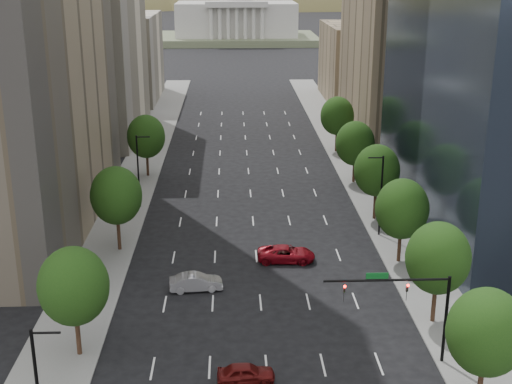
{
  "coord_description": "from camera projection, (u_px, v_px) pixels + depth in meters",
  "views": [
    {
      "loc": [
        -2.38,
        -13.78,
        28.07
      ],
      "look_at": [
        -0.16,
        46.5,
        8.0
      ],
      "focal_mm": 48.26,
      "sensor_mm": 36.0,
      "label": 1
    }
  ],
  "objects": [
    {
      "name": "streetlight_ln",
      "position": [
        139.0,
        169.0,
        81.64
      ],
      "size": [
        1.7,
        0.2,
        9.0
      ],
      "color": "black",
      "rests_on": "ground"
    },
    {
      "name": "tree_right_3",
      "position": [
        377.0,
        171.0,
        77.53
      ],
      "size": [
        5.2,
        5.2,
        8.89
      ],
      "color": "#382316",
      "rests_on": "ground"
    },
    {
      "name": "tree_right_2",
      "position": [
        402.0,
        209.0,
        66.24
      ],
      "size": [
        5.2,
        5.2,
        8.61
      ],
      "color": "#382316",
      "rests_on": "ground"
    },
    {
      "name": "tree_left_1",
      "position": [
        116.0,
        196.0,
        68.94
      ],
      "size": [
        5.2,
        5.2,
        8.97
      ],
      "color": "#382316",
      "rests_on": "ground"
    },
    {
      "name": "tree_left_0",
      "position": [
        74.0,
        286.0,
        50.05
      ],
      "size": [
        5.2,
        5.2,
        8.75
      ],
      "color": "#382316",
      "rests_on": "ground"
    },
    {
      "name": "tree_right_0",
      "position": [
        486.0,
        332.0,
        44.5
      ],
      "size": [
        5.2,
        5.2,
        8.39
      ],
      "color": "#382316",
      "rests_on": "ground"
    },
    {
      "name": "filler_right",
      "position": [
        359.0,
        63.0,
        146.47
      ],
      "size": [
        14.0,
        26.0,
        16.0
      ],
      "primitive_type": "cube",
      "color": "#8C7759",
      "rests_on": "ground"
    },
    {
      "name": "midrise_cream_left",
      "position": [
        93.0,
        31.0,
        113.27
      ],
      "size": [
        14.0,
        30.0,
        35.0
      ],
      "primitive_type": "cube",
      "color": "beige",
      "rests_on": "ground"
    },
    {
      "name": "tree_right_5",
      "position": [
        337.0,
        116.0,
        106.02
      ],
      "size": [
        5.2,
        5.2,
        8.75
      ],
      "color": "#382316",
      "rests_on": "ground"
    },
    {
      "name": "sidewalk_left",
      "position": [
        117.0,
        222.0,
        78.33
      ],
      "size": [
        6.0,
        200.0,
        0.15
      ],
      "primitive_type": "cube",
      "color": "slate",
      "rests_on": "ground"
    },
    {
      "name": "capitol",
      "position": [
        236.0,
        19.0,
        256.08
      ],
      "size": [
        60.0,
        40.0,
        35.2
      ],
      "color": "#596647",
      "rests_on": "ground"
    },
    {
      "name": "tree_right_1",
      "position": [
        438.0,
        258.0,
        54.82
      ],
      "size": [
        5.2,
        5.2,
        8.75
      ],
      "color": "#382316",
      "rests_on": "ground"
    },
    {
      "name": "streetlight_rn",
      "position": [
        381.0,
        193.0,
        73.1
      ],
      "size": [
        1.7,
        0.2,
        9.0
      ],
      "color": "black",
      "rests_on": "ground"
    },
    {
      "name": "sidewalk_right",
      "position": [
        387.0,
        219.0,
        79.42
      ],
      "size": [
        6.0,
        200.0,
        0.15
      ],
      "primitive_type": "cube",
      "color": "slate",
      "rests_on": "ground"
    },
    {
      "name": "parking_tan_right",
      "position": [
        397.0,
        47.0,
        112.97
      ],
      "size": [
        14.0,
        30.0,
        30.0
      ],
      "primitive_type": "cube",
      "color": "#8C7759",
      "rests_on": "ground"
    },
    {
      "name": "foothills",
      "position": [
        272.0,
        43.0,
        603.5
      ],
      "size": [
        720.0,
        413.0,
        263.0
      ],
      "color": "olive",
      "rests_on": "ground"
    },
    {
      "name": "filler_left",
      "position": [
        125.0,
        57.0,
        147.25
      ],
      "size": [
        14.0,
        26.0,
        18.0
      ],
      "primitive_type": "cube",
      "color": "beige",
      "rests_on": "ground"
    },
    {
      "name": "car_red_far",
      "position": [
        286.0,
        254.0,
        68.02
      ],
      "size": [
        5.81,
        2.89,
        1.58
      ],
      "primitive_type": "imported",
      "rotation": [
        0.0,
        0.0,
        1.52
      ],
      "color": "maroon",
      "rests_on": "ground"
    },
    {
      "name": "traffic_signal",
      "position": [
        413.0,
        300.0,
        49.19
      ],
      "size": [
        9.12,
        0.4,
        7.38
      ],
      "color": "black",
      "rests_on": "ground"
    },
    {
      "name": "car_silver",
      "position": [
        196.0,
        282.0,
        61.96
      ],
      "size": [
        4.93,
        2.16,
        1.57
      ],
      "primitive_type": "imported",
      "rotation": [
        0.0,
        0.0,
        1.68
      ],
      "color": "#9D9DA2",
      "rests_on": "ground"
    },
    {
      "name": "tree_left_2",
      "position": [
        146.0,
        137.0,
        93.69
      ],
      "size": [
        5.2,
        5.2,
        8.68
      ],
      "color": "#382316",
      "rests_on": "ground"
    },
    {
      "name": "tree_right_4",
      "position": [
        355.0,
        143.0,
        90.94
      ],
      "size": [
        5.2,
        5.2,
        8.46
      ],
      "color": "#382316",
      "rests_on": "ground"
    },
    {
      "name": "car_maroon",
      "position": [
        246.0,
        373.0,
        48.37
      ],
      "size": [
        4.16,
        1.86,
        1.39
      ],
      "primitive_type": "imported",
      "rotation": [
        0.0,
        0.0,
        1.63
      ],
      "color": "#550E0E",
      "rests_on": "ground"
    }
  ]
}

